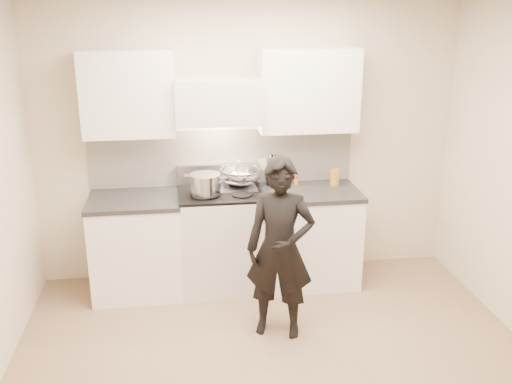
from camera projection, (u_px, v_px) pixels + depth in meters
ground_plane at (279, 371)px, 4.19m from camera, size 4.00×4.00×0.00m
room_shell at (265, 148)px, 4.03m from camera, size 4.04×3.54×2.70m
stove at (222, 239)px, 5.34m from camera, size 0.76×0.65×0.96m
counter_right at (308, 236)px, 5.46m from camera, size 0.92×0.67×0.92m
counter_left at (137, 245)px, 5.25m from camera, size 0.82×0.67×0.92m
wok at (241, 174)px, 5.30m from camera, size 0.39×0.48×0.31m
stock_pot at (205, 184)px, 5.05m from camera, size 0.37×0.36×0.18m
utensil_crock at (272, 175)px, 5.47m from camera, size 0.11×0.11×0.30m
spice_jar at (296, 180)px, 5.46m from camera, size 0.04×0.04×0.09m
oil_glass at (335, 177)px, 5.43m from camera, size 0.09×0.09×0.16m
person at (280, 249)px, 4.48m from camera, size 0.62×0.50×1.48m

